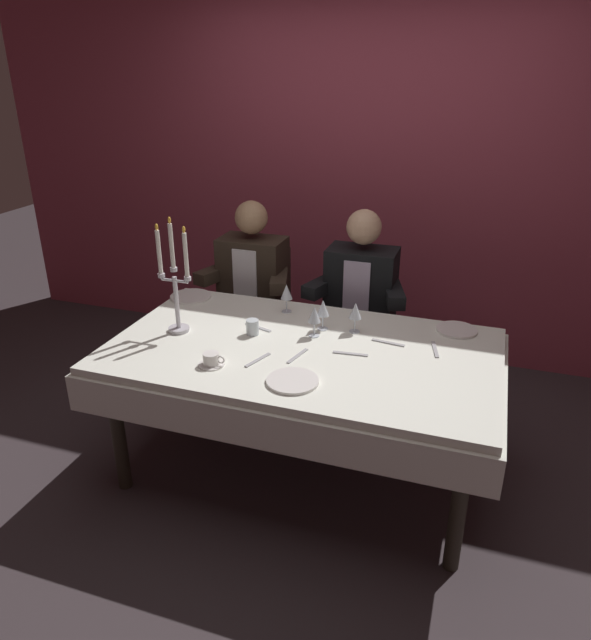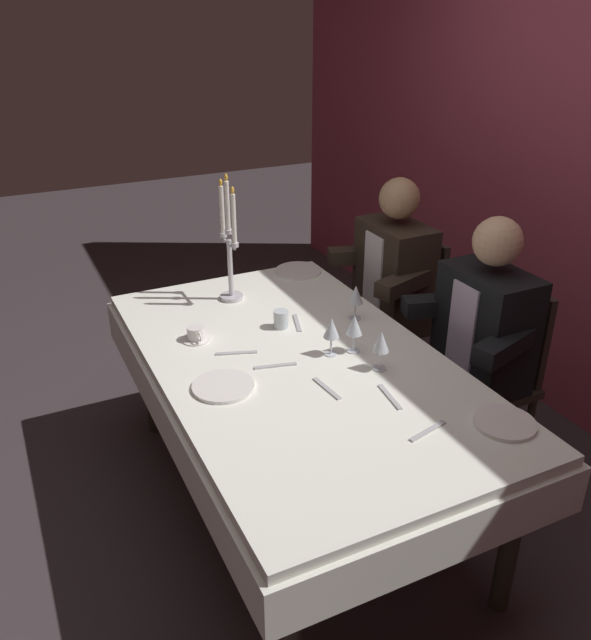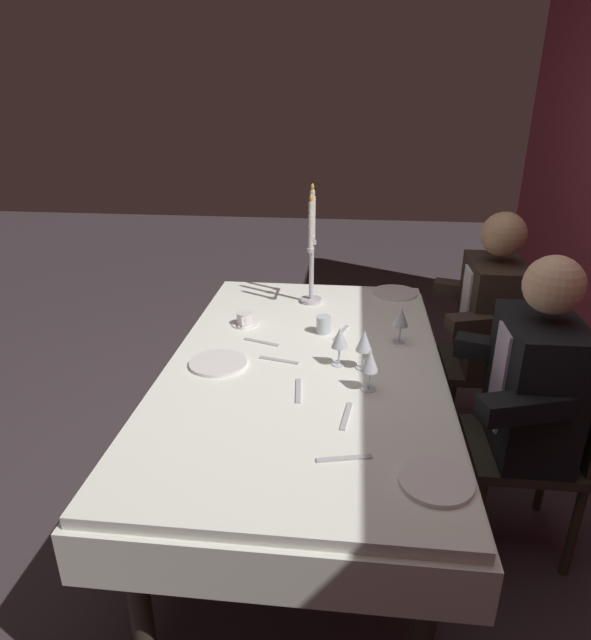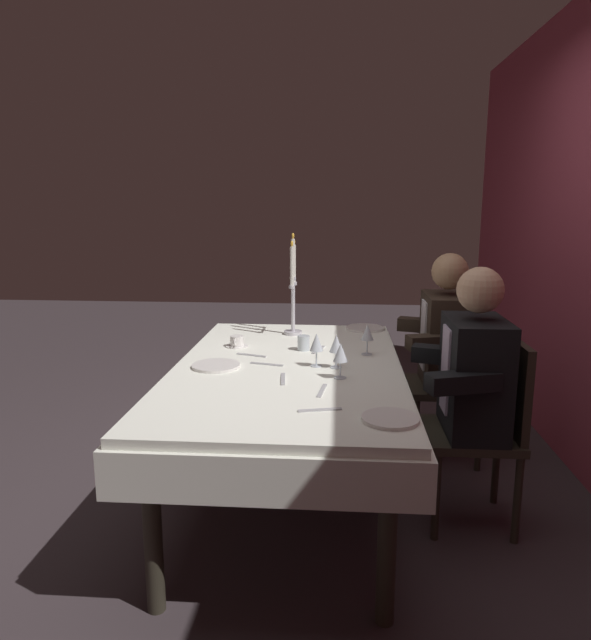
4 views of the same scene
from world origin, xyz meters
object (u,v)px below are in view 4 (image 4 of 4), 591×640
at_px(coffee_cup_0, 237,342).
at_px(wine_glass_1, 316,343).
at_px(candelabra, 293,293).
at_px(dinner_plate_2, 390,419).
at_px(dinner_plate_0, 216,366).
at_px(wine_glass_2, 341,353).
at_px(water_tumbler_0, 304,343).
at_px(seated_diner_1, 476,375).
at_px(dinner_plate_1, 365,328).
at_px(seated_diner_0, 447,339).
at_px(wine_glass_3, 367,333).
at_px(dining_table, 288,388).
at_px(wine_glass_0, 336,345).

bearing_deg(coffee_cup_0, wine_glass_1, 51.78).
distance_m(candelabra, dinner_plate_2, 1.48).
distance_m(dinner_plate_0, wine_glass_2, 0.62).
xyz_separation_m(wine_glass_1, water_tumbler_0, (-0.31, -0.08, -0.08)).
distance_m(wine_glass_2, seated_diner_1, 0.65).
distance_m(wine_glass_1, wine_glass_2, 0.22).
bearing_deg(dinner_plate_1, seated_diner_0, 66.09).
distance_m(wine_glass_3, coffee_cup_0, 0.73).
relative_size(wine_glass_1, coffee_cup_0, 1.24).
relative_size(dinner_plate_0, wine_glass_2, 1.43).
distance_m(dinner_plate_0, water_tumbler_0, 0.54).
bearing_deg(water_tumbler_0, dinner_plate_1, 147.13).
bearing_deg(dinner_plate_1, candelabra, -69.24).
height_order(dinner_plate_1, wine_glass_2, wine_glass_2).
xyz_separation_m(dinner_plate_1, coffee_cup_0, (0.50, -0.73, 0.02)).
distance_m(dinner_plate_1, seated_diner_0, 0.52).
xyz_separation_m(dining_table, wine_glass_3, (-0.22, 0.40, 0.23)).
bearing_deg(dinner_plate_0, water_tumbler_0, 131.63).
relative_size(wine_glass_3, seated_diner_1, 0.13).
distance_m(dinner_plate_0, seated_diner_0, 1.41).
distance_m(candelabra, seated_diner_1, 1.22).
distance_m(dining_table, seated_diner_1, 0.90).
distance_m(wine_glass_3, seated_diner_0, 0.65).
height_order(wine_glass_0, wine_glass_3, same).
xyz_separation_m(wine_glass_3, coffee_cup_0, (-0.12, -0.71, -0.09)).
distance_m(dinner_plate_2, seated_diner_0, 1.41).
xyz_separation_m(seated_diner_0, seated_diner_1, (0.72, 0.00, 0.00)).
relative_size(candelabra, wine_glass_1, 3.71).
relative_size(wine_glass_0, seated_diner_0, 0.13).
bearing_deg(coffee_cup_0, candelabra, 139.18).
bearing_deg(candelabra, water_tumbler_0, 12.86).
xyz_separation_m(dinner_plate_1, seated_diner_0, (0.21, 0.47, -0.01)).
xyz_separation_m(candelabra, wine_glass_0, (0.71, 0.26, -0.14)).
bearing_deg(wine_glass_3, dining_table, -60.50).
xyz_separation_m(wine_glass_3, seated_diner_0, (-0.41, 0.49, -0.12)).
xyz_separation_m(coffee_cup_0, seated_diner_1, (0.43, 1.20, -0.03)).
distance_m(candelabra, wine_glass_0, 0.77).
bearing_deg(wine_glass_3, wine_glass_1, -46.71).
relative_size(dinner_plate_1, wine_glass_0, 1.48).
bearing_deg(dinner_plate_1, wine_glass_0, -11.47).
xyz_separation_m(wine_glass_0, wine_glass_1, (-0.02, -0.10, 0.00)).
distance_m(candelabra, wine_glass_2, 0.93).
height_order(dinner_plate_2, water_tumbler_0, water_tumbler_0).
xyz_separation_m(candelabra, wine_glass_2, (0.87, 0.28, -0.14)).
distance_m(candelabra, coffee_cup_0, 0.49).
height_order(wine_glass_2, wine_glass_3, same).
bearing_deg(coffee_cup_0, wine_glass_0, 55.68).
distance_m(dining_table, coffee_cup_0, 0.49).
bearing_deg(dining_table, candelabra, -177.62).
height_order(wine_glass_1, seated_diner_0, seated_diner_0).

